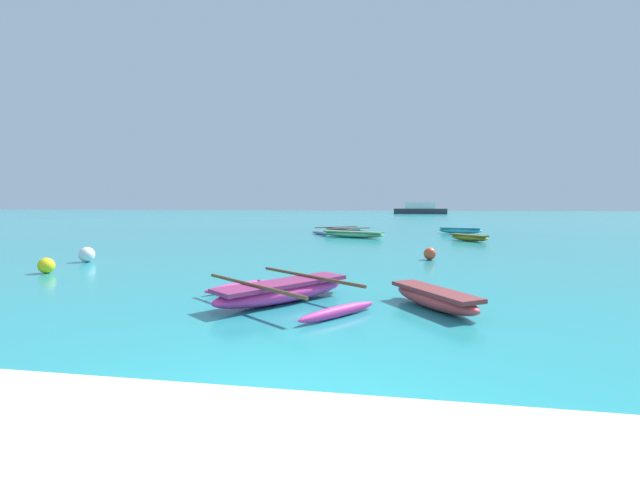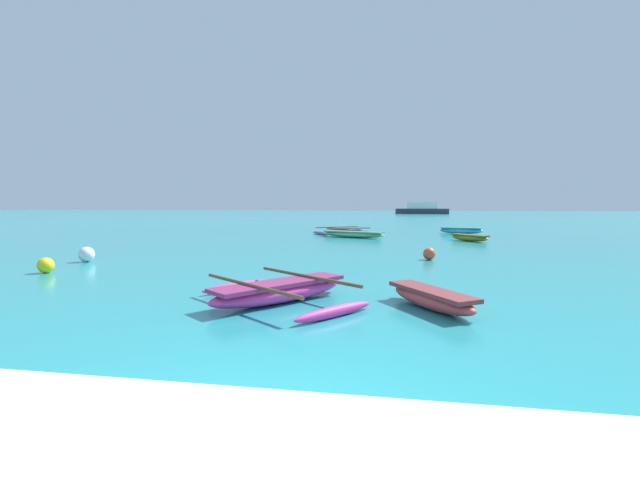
{
  "view_description": "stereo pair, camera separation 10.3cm",
  "coord_description": "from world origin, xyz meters",
  "px_view_note": "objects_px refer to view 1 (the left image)",
  "views": [
    {
      "loc": [
        1.01,
        -3.05,
        1.99
      ],
      "look_at": [
        -2.28,
        17.02,
        0.25
      ],
      "focal_mm": 24.0,
      "sensor_mm": 36.0,
      "label": 1
    },
    {
      "loc": [
        1.11,
        -3.04,
        1.99
      ],
      "look_at": [
        -2.28,
        17.02,
        0.25
      ],
      "focal_mm": 24.0,
      "sensor_mm": 36.0,
      "label": 2
    }
  ],
  "objects_px": {
    "mooring_buoy_1": "(46,265)",
    "distant_ferry": "(420,209)",
    "moored_boat_3": "(353,234)",
    "moored_boat_5": "(435,298)",
    "mooring_buoy_0": "(430,254)",
    "moored_boat_2": "(460,230)",
    "moored_boat_4": "(342,231)",
    "moored_boat_0": "(469,237)",
    "moored_boat_1": "(283,291)",
    "mooring_buoy_2": "(87,254)"
  },
  "relations": [
    {
      "from": "mooring_buoy_1",
      "to": "distant_ferry",
      "type": "height_order",
      "value": "distant_ferry"
    },
    {
      "from": "moored_boat_3",
      "to": "moored_boat_5",
      "type": "distance_m",
      "value": 17.03
    },
    {
      "from": "moored_boat_5",
      "to": "mooring_buoy_0",
      "type": "xyz_separation_m",
      "value": [
        0.55,
        7.24,
        0.01
      ]
    },
    {
      "from": "moored_boat_2",
      "to": "distant_ferry",
      "type": "xyz_separation_m",
      "value": [
        1.14,
        55.83,
        0.67
      ]
    },
    {
      "from": "moored_boat_2",
      "to": "moored_boat_4",
      "type": "height_order",
      "value": "moored_boat_4"
    },
    {
      "from": "moored_boat_0",
      "to": "moored_boat_1",
      "type": "distance_m",
      "value": 16.58
    },
    {
      "from": "mooring_buoy_2",
      "to": "moored_boat_2",
      "type": "bearing_deg",
      "value": 47.68
    },
    {
      "from": "mooring_buoy_0",
      "to": "mooring_buoy_1",
      "type": "relative_size",
      "value": 0.97
    },
    {
      "from": "moored_boat_3",
      "to": "mooring_buoy_0",
      "type": "xyz_separation_m",
      "value": [
        3.54,
        -9.52,
        0.01
      ]
    },
    {
      "from": "moored_boat_0",
      "to": "moored_boat_1",
      "type": "bearing_deg",
      "value": -64.46
    },
    {
      "from": "moored_boat_3",
      "to": "mooring_buoy_2",
      "type": "xyz_separation_m",
      "value": [
        -8.05,
        -12.01,
        0.05
      ]
    },
    {
      "from": "moored_boat_1",
      "to": "moored_boat_4",
      "type": "distance_m",
      "value": 19.55
    },
    {
      "from": "moored_boat_4",
      "to": "mooring_buoy_1",
      "type": "distance_m",
      "value": 18.36
    },
    {
      "from": "moored_boat_3",
      "to": "distant_ferry",
      "type": "height_order",
      "value": "distant_ferry"
    },
    {
      "from": "moored_boat_0",
      "to": "distant_ferry",
      "type": "bearing_deg",
      "value": 136.35
    },
    {
      "from": "moored_boat_0",
      "to": "moored_boat_5",
      "type": "distance_m",
      "value": 15.74
    },
    {
      "from": "mooring_buoy_0",
      "to": "mooring_buoy_1",
      "type": "bearing_deg",
      "value": -156.69
    },
    {
      "from": "moored_boat_0",
      "to": "moored_boat_3",
      "type": "height_order",
      "value": "moored_boat_3"
    },
    {
      "from": "moored_boat_1",
      "to": "distant_ferry",
      "type": "relative_size",
      "value": 0.38
    },
    {
      "from": "moored_boat_4",
      "to": "mooring_buoy_0",
      "type": "xyz_separation_m",
      "value": [
        4.48,
        -12.33,
        0.01
      ]
    },
    {
      "from": "moored_boat_3",
      "to": "mooring_buoy_0",
      "type": "relative_size",
      "value": 9.18
    },
    {
      "from": "moored_boat_4",
      "to": "moored_boat_5",
      "type": "bearing_deg",
      "value": -23.7
    },
    {
      "from": "moored_boat_1",
      "to": "moored_boat_3",
      "type": "bearing_deg",
      "value": 37.86
    },
    {
      "from": "moored_boat_3",
      "to": "moored_boat_5",
      "type": "relative_size",
      "value": 1.8
    },
    {
      "from": "moored_boat_1",
      "to": "moored_boat_5",
      "type": "distance_m",
      "value": 2.97
    },
    {
      "from": "moored_boat_2",
      "to": "distant_ferry",
      "type": "bearing_deg",
      "value": 105.23
    },
    {
      "from": "mooring_buoy_2",
      "to": "moored_boat_0",
      "type": "bearing_deg",
      "value": 36.55
    },
    {
      "from": "moored_boat_5",
      "to": "moored_boat_2",
      "type": "bearing_deg",
      "value": 136.79
    },
    {
      "from": "moored_boat_5",
      "to": "mooring_buoy_2",
      "type": "distance_m",
      "value": 12.02
    },
    {
      "from": "moored_boat_1",
      "to": "distant_ferry",
      "type": "distance_m",
      "value": 77.15
    },
    {
      "from": "mooring_buoy_1",
      "to": "moored_boat_5",
      "type": "bearing_deg",
      "value": -13.1
    },
    {
      "from": "moored_boat_0",
      "to": "mooring_buoy_2",
      "type": "relative_size",
      "value": 3.97
    },
    {
      "from": "mooring_buoy_2",
      "to": "moored_boat_3",
      "type": "bearing_deg",
      "value": 56.16
    },
    {
      "from": "mooring_buoy_0",
      "to": "mooring_buoy_1",
      "type": "distance_m",
      "value": 12.09
    },
    {
      "from": "mooring_buoy_1",
      "to": "distant_ferry",
      "type": "xyz_separation_m",
      "value": [
        15.42,
        74.34,
        0.67
      ]
    },
    {
      "from": "moored_boat_1",
      "to": "moored_boat_3",
      "type": "distance_m",
      "value": 16.71
    },
    {
      "from": "moored_boat_4",
      "to": "mooring_buoy_2",
      "type": "relative_size",
      "value": 8.1
    },
    {
      "from": "moored_boat_4",
      "to": "mooring_buoy_0",
      "type": "distance_m",
      "value": 13.12
    },
    {
      "from": "moored_boat_3",
      "to": "mooring_buoy_2",
      "type": "height_order",
      "value": "mooring_buoy_2"
    },
    {
      "from": "moored_boat_1",
      "to": "mooring_buoy_1",
      "type": "distance_m",
      "value": 7.96
    },
    {
      "from": "moored_boat_4",
      "to": "moored_boat_2",
      "type": "bearing_deg",
      "value": 65.25
    },
    {
      "from": "moored_boat_2",
      "to": "moored_boat_3",
      "type": "distance_m",
      "value": 7.92
    },
    {
      "from": "distant_ferry",
      "to": "moored_boat_2",
      "type": "bearing_deg",
      "value": -91.17
    },
    {
      "from": "moored_boat_1",
      "to": "mooring_buoy_2",
      "type": "height_order",
      "value": "mooring_buoy_2"
    },
    {
      "from": "moored_boat_5",
      "to": "mooring_buoy_2",
      "type": "relative_size",
      "value": 4.28
    },
    {
      "from": "moored_boat_2",
      "to": "mooring_buoy_0",
      "type": "xyz_separation_m",
      "value": [
        -3.17,
        -13.73,
        -0.01
      ]
    },
    {
      "from": "moored_boat_5",
      "to": "mooring_buoy_2",
      "type": "bearing_deg",
      "value": -146.41
    },
    {
      "from": "moored_boat_2",
      "to": "mooring_buoy_2",
      "type": "distance_m",
      "value": 21.94
    },
    {
      "from": "mooring_buoy_0",
      "to": "moored_boat_1",
      "type": "bearing_deg",
      "value": -116.09
    },
    {
      "from": "moored_boat_1",
      "to": "mooring_buoy_0",
      "type": "bearing_deg",
      "value": 11.69
    }
  ]
}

